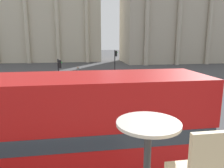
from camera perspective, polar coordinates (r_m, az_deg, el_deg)
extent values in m
cylinder|color=black|center=(9.54, 8.86, -17.39)|extent=(1.10, 0.22, 1.10)
cube|color=#B71414|center=(7.77, -15.96, -18.16)|extent=(10.12, 2.45, 1.62)
cube|color=#2D3842|center=(7.32, -16.42, -11.11)|extent=(9.92, 2.48, 0.45)
cube|color=#B71414|center=(7.02, -16.86, -4.02)|extent=(10.12, 2.45, 1.43)
cylinder|color=#2D2D30|center=(2.23, 9.27, -18.63)|extent=(0.07, 0.07, 0.68)
cylinder|color=beige|center=(2.07, 9.60, -10.13)|extent=(0.60, 0.60, 0.03)
cube|color=#D1B789|center=(1.65, 26.03, -17.79)|extent=(0.40, 0.04, 0.42)
cube|color=beige|center=(55.85, -20.30, 15.27)|extent=(31.28, 10.64, 18.55)
cylinder|color=beige|center=(50.12, -21.49, 14.07)|extent=(0.90, 0.90, 15.77)
cylinder|color=beige|center=(49.19, -14.14, 14.58)|extent=(0.90, 0.90, 15.77)
cylinder|color=beige|center=(49.05, -6.60, 14.85)|extent=(0.90, 0.90, 15.77)
cube|color=#B2A893|center=(54.45, 20.83, 14.15)|extent=(32.69, 10.81, 16.29)
cylinder|color=#B2A893|center=(43.80, 9.12, 13.91)|extent=(0.90, 0.90, 13.85)
cylinder|color=#B2A893|center=(46.20, 17.09, 13.43)|extent=(0.90, 0.90, 13.85)
cylinder|color=#B2A893|center=(49.35, 24.12, 12.80)|extent=(0.90, 0.90, 13.85)
cylinder|color=black|center=(12.98, -1.03, -3.76)|extent=(0.12, 0.12, 3.40)
cube|color=black|center=(12.73, -0.25, 1.71)|extent=(0.20, 0.24, 0.70)
sphere|color=green|center=(12.72, 0.24, 2.39)|extent=(0.14, 0.14, 0.14)
cylinder|color=black|center=(20.22, -13.73, 1.54)|extent=(0.12, 0.12, 3.40)
cube|color=black|center=(20.03, -13.39, 5.08)|extent=(0.20, 0.24, 0.70)
sphere|color=green|center=(20.00, -13.09, 5.52)|extent=(0.14, 0.14, 0.14)
cylinder|color=black|center=(27.87, 0.74, 4.99)|extent=(0.12, 0.12, 3.78)
cube|color=black|center=(27.77, 1.12, 7.95)|extent=(0.20, 0.24, 0.70)
sphere|color=green|center=(27.78, 1.34, 8.26)|extent=(0.14, 0.14, 0.14)
cylinder|color=#282B33|center=(18.03, 6.01, -3.57)|extent=(0.14, 0.14, 0.85)
cylinder|color=#282B33|center=(18.07, 6.57, -3.54)|extent=(0.14, 0.14, 0.85)
cylinder|color=yellow|center=(17.86, 6.35, -1.18)|extent=(0.32, 0.32, 0.68)
sphere|color=tan|center=(17.77, 6.38, 0.24)|extent=(0.23, 0.23, 0.23)
cylinder|color=#282B33|center=(28.07, -9.02, 1.86)|extent=(0.14, 0.14, 0.83)
cylinder|color=#282B33|center=(28.06, -8.65, 1.87)|extent=(0.14, 0.14, 0.83)
cylinder|color=slate|center=(27.95, -8.88, 3.38)|extent=(0.32, 0.32, 0.66)
sphere|color=tan|center=(27.89, -8.91, 4.28)|extent=(0.23, 0.23, 0.23)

